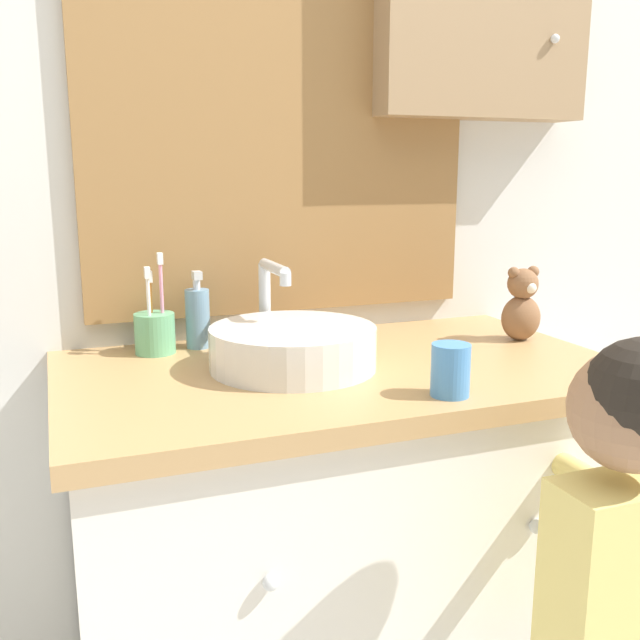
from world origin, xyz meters
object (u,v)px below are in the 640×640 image
at_px(child_figure, 615,586).
at_px(toothbrush_holder, 155,331).
at_px(sink_basin, 293,345).
at_px(soap_dispenser, 198,317).
at_px(drinking_cup, 450,370).
at_px(teddy_bear, 522,306).

bearing_deg(child_figure, toothbrush_holder, 127.07).
distance_m(sink_basin, soap_dispenser, 0.25).
xyz_separation_m(soap_dispenser, drinking_cup, (0.31, -0.46, -0.02)).
height_order(sink_basin, drinking_cup, sink_basin).
bearing_deg(sink_basin, drinking_cup, -53.67).
height_order(child_figure, drinking_cup, child_figure).
height_order(toothbrush_holder, teddy_bear, toothbrush_holder).
xyz_separation_m(sink_basin, teddy_bear, (0.52, 0.03, 0.03)).
distance_m(toothbrush_holder, teddy_bear, 0.76).
height_order(sink_basin, child_figure, sink_basin).
distance_m(toothbrush_holder, child_figure, 0.91).
bearing_deg(child_figure, sink_basin, 121.31).
xyz_separation_m(soap_dispenser, child_figure, (0.44, -0.71, -0.28)).
bearing_deg(toothbrush_holder, soap_dispenser, 10.30).
bearing_deg(drinking_cup, sink_basin, 126.33).
bearing_deg(child_figure, teddy_bear, 68.07).
relative_size(toothbrush_holder, teddy_bear, 1.26).
relative_size(sink_basin, soap_dispenser, 2.25).
bearing_deg(drinking_cup, child_figure, -64.14).
xyz_separation_m(sink_basin, toothbrush_holder, (-0.22, 0.19, 0.00)).
height_order(sink_basin, toothbrush_holder, toothbrush_holder).
bearing_deg(drinking_cup, teddy_bear, 39.46).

